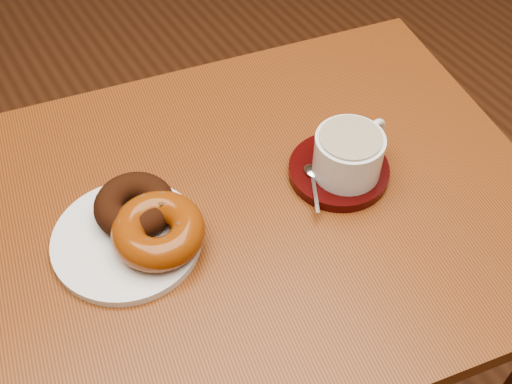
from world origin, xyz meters
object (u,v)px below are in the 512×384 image
cafe_table (245,258)px  saucer (339,171)px  coffee_cup (349,153)px  donut_plate (127,239)px

cafe_table → saucer: bearing=3.0°
cafe_table → coffee_cup: 0.24m
donut_plate → saucer: size_ratio=1.37×
coffee_cup → donut_plate: bearing=155.8°
cafe_table → saucer: (0.15, -0.02, 0.14)m
coffee_cup → saucer: bearing=106.9°
cafe_table → coffee_cup: (0.16, -0.03, 0.18)m
donut_plate → coffee_cup: coffee_cup is taller
cafe_table → saucer: 0.20m
donut_plate → saucer: (0.32, -0.05, 0.00)m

